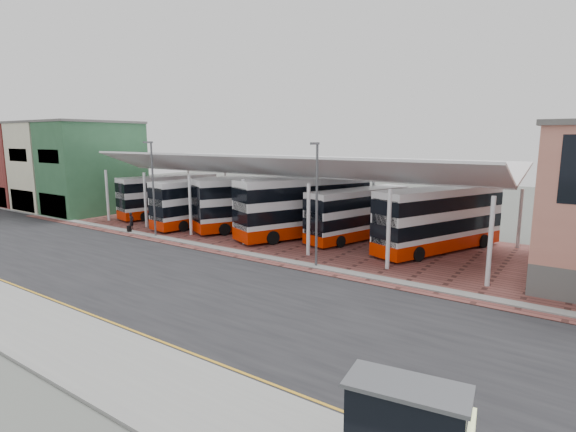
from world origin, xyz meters
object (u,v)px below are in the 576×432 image
at_px(bus_0, 169,196).
at_px(bus_3, 304,207).
at_px(bus_shelter, 415,428).
at_px(bus_5, 439,220).
at_px(bus_4, 358,214).
at_px(bus_2, 257,204).
at_px(bus_1, 205,202).
at_px(pedestrian, 131,221).

xyz_separation_m(bus_0, bus_3, (17.33, -0.20, 0.32)).
relative_size(bus_0, bus_shelter, 3.45).
distance_m(bus_3, bus_5, 11.06).
bearing_deg(bus_5, bus_4, -158.74).
distance_m(bus_2, bus_3, 5.28).
distance_m(bus_1, pedestrian, 6.95).
relative_size(bus_5, bus_shelter, 3.68).
bearing_deg(bus_4, bus_3, -144.21).
xyz_separation_m(bus_2, bus_shelter, (22.66, -22.32, -0.79)).
height_order(bus_1, bus_2, bus_2).
bearing_deg(bus_5, bus_1, -151.13).
bearing_deg(bus_4, bus_2, -155.72).
bearing_deg(bus_shelter, bus_3, 119.71).
bearing_deg(bus_3, bus_shelter, -28.29).
bearing_deg(bus_1, bus_2, 20.98).
distance_m(bus_4, pedestrian, 20.59).
bearing_deg(bus_4, bus_1, -154.04).
relative_size(bus_0, bus_2, 0.94).
bearing_deg(bus_3, bus_1, -150.67).
relative_size(bus_3, bus_shelter, 3.90).
relative_size(bus_4, bus_shelter, 3.31).
distance_m(bus_5, pedestrian, 26.78).
height_order(bus_2, bus_5, bus_2).
xyz_separation_m(bus_1, bus_2, (5.35, 1.23, 0.15)).
bearing_deg(bus_5, bus_shelter, -52.50).
height_order(bus_0, bus_2, bus_2).
distance_m(pedestrian, bus_shelter, 35.50).
bearing_deg(bus_2, bus_5, 31.32).
bearing_deg(bus_1, bus_5, 14.69).
height_order(bus_0, bus_5, bus_5).
bearing_deg(bus_0, bus_1, 2.87).
distance_m(bus_5, bus_shelter, 24.46).
relative_size(bus_1, bus_4, 1.06).
relative_size(bus_2, bus_3, 0.94).
bearing_deg(bus_shelter, bus_0, 138.81).
bearing_deg(bus_0, bus_2, 13.38).
bearing_deg(bus_2, bus_3, 25.10).
distance_m(bus_2, bus_4, 9.69).
xyz_separation_m(bus_1, bus_5, (21.59, 2.50, 0.13)).
bearing_deg(bus_0, bus_3, 12.92).
height_order(bus_3, bus_shelter, bus_3).
distance_m(bus_0, bus_1, 6.83).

